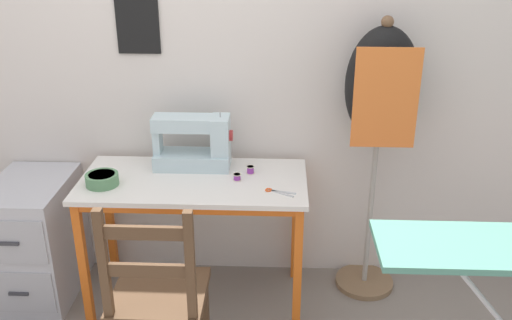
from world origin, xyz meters
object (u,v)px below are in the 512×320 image
at_px(thread_spool_near_machine, 237,177).
at_px(thread_spool_mid_table, 250,170).
at_px(scissors, 276,191).
at_px(wooden_chair, 158,297).
at_px(fabric_bowl, 102,179).
at_px(dress_form, 381,99).
at_px(filing_cabinet, 37,239).
at_px(sewing_machine, 196,144).

relative_size(thread_spool_near_machine, thread_spool_mid_table, 1.00).
height_order(scissors, wooden_chair, wooden_chair).
xyz_separation_m(fabric_bowl, dress_form, (1.34, 0.25, 0.35)).
bearing_deg(fabric_bowl, wooden_chair, -54.18).
relative_size(scissors, wooden_chair, 0.16).
bearing_deg(filing_cabinet, sewing_machine, 7.60).
distance_m(thread_spool_mid_table, filing_cabinet, 1.21).
distance_m(fabric_bowl, dress_form, 1.41).
distance_m(thread_spool_near_machine, filing_cabinet, 1.15).
xyz_separation_m(thread_spool_mid_table, wooden_chair, (-0.36, -0.64, -0.31)).
relative_size(fabric_bowl, filing_cabinet, 0.24).
height_order(fabric_bowl, filing_cabinet, fabric_bowl).
distance_m(sewing_machine, thread_spool_near_machine, 0.29).
bearing_deg(filing_cabinet, wooden_chair, -37.35).
bearing_deg(wooden_chair, scissors, 41.80).
bearing_deg(scissors, sewing_machine, 146.67).
relative_size(sewing_machine, scissors, 2.73).
relative_size(sewing_machine, filing_cabinet, 0.61).
xyz_separation_m(wooden_chair, filing_cabinet, (-0.78, 0.59, -0.10)).
bearing_deg(filing_cabinet, dress_form, 4.29).
bearing_deg(fabric_bowl, dress_form, 10.44).
bearing_deg(wooden_chair, thread_spool_near_machine, 61.77).
height_order(scissors, thread_spool_mid_table, thread_spool_mid_table).
xyz_separation_m(thread_spool_mid_table, filing_cabinet, (-1.14, -0.05, -0.41)).
relative_size(sewing_machine, thread_spool_near_machine, 9.53).
distance_m(sewing_machine, scissors, 0.51).
xyz_separation_m(sewing_machine, thread_spool_near_machine, (0.22, -0.15, -0.11)).
bearing_deg(filing_cabinet, scissors, -6.93).
distance_m(wooden_chair, dress_form, 1.40).
height_order(fabric_bowl, dress_form, dress_form).
bearing_deg(thread_spool_mid_table, filing_cabinet, -177.60).
relative_size(thread_spool_near_machine, filing_cabinet, 0.06).
distance_m(scissors, filing_cabinet, 1.34).
xyz_separation_m(sewing_machine, wooden_chair, (-0.08, -0.71, -0.42)).
bearing_deg(dress_form, filing_cabinet, -175.71).
height_order(wooden_chair, filing_cabinet, wooden_chair).
height_order(sewing_machine, scissors, sewing_machine).
xyz_separation_m(scissors, dress_form, (0.51, 0.29, 0.37)).
bearing_deg(sewing_machine, thread_spool_near_machine, -34.22).
bearing_deg(wooden_chair, fabric_bowl, 125.82).
bearing_deg(scissors, thread_spool_mid_table, 122.62).
bearing_deg(sewing_machine, filing_cabinet, -172.40).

